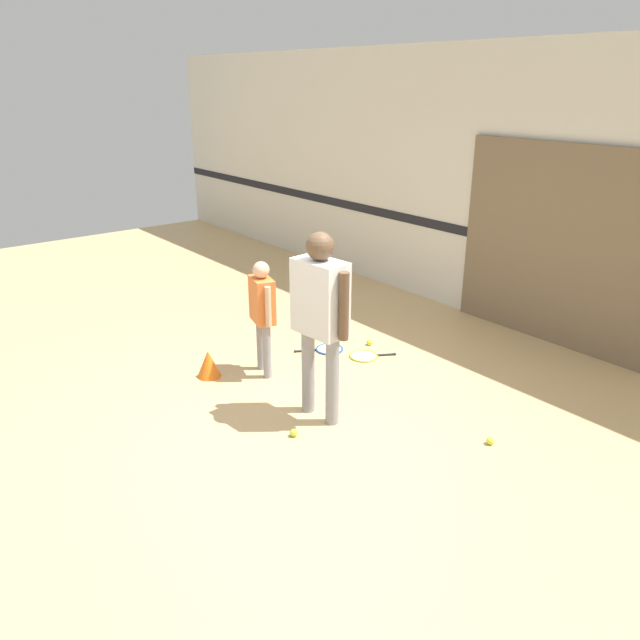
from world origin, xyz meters
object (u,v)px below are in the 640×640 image
at_px(racket_second_spare, 328,349).
at_px(tennis_ball_stray_left, 490,441).
at_px(racket_spare_on_floor, 365,356).
at_px(training_cone, 209,364).
at_px(person_student_left, 262,306).
at_px(tennis_ball_near_instructor, 294,433).
at_px(tennis_ball_by_spare_racket, 370,342).
at_px(person_instructor, 320,307).

distance_m(racket_second_spare, tennis_ball_stray_left, 2.30).
bearing_deg(racket_spare_on_floor, training_cone, -171.52).
bearing_deg(racket_spare_on_floor, tennis_ball_stray_left, -70.05).
bearing_deg(training_cone, person_student_left, 59.92).
bearing_deg(person_student_left, training_cone, -103.55).
height_order(racket_second_spare, training_cone, training_cone).
height_order(racket_second_spare, tennis_ball_near_instructor, tennis_ball_near_instructor).
bearing_deg(racket_second_spare, tennis_ball_stray_left, 114.73).
xyz_separation_m(racket_spare_on_floor, training_cone, (-0.63, -1.54, 0.13)).
bearing_deg(tennis_ball_near_instructor, person_student_left, 157.25).
bearing_deg(racket_spare_on_floor, tennis_ball_by_spare_racket, 69.68).
distance_m(racket_spare_on_floor, tennis_ball_by_spare_racket, 0.33).
bearing_deg(tennis_ball_stray_left, racket_spare_on_floor, 169.16).
bearing_deg(tennis_ball_by_spare_racket, racket_spare_on_floor, -51.11).
height_order(person_instructor, racket_spare_on_floor, person_instructor).
bearing_deg(training_cone, racket_spare_on_floor, 67.68).
xyz_separation_m(person_instructor, training_cone, (-1.31, -0.37, -0.89)).
distance_m(racket_second_spare, training_cone, 1.37).
bearing_deg(racket_spare_on_floor, racket_second_spare, 148.03).
relative_size(racket_second_spare, tennis_ball_by_spare_racket, 8.43).
height_order(person_student_left, tennis_ball_by_spare_racket, person_student_left).
bearing_deg(tennis_ball_stray_left, training_cone, -155.15).
bearing_deg(training_cone, tennis_ball_stray_left, 24.85).
bearing_deg(person_instructor, racket_spare_on_floor, 115.28).
relative_size(person_instructor, racket_spare_on_floor, 3.19).
bearing_deg(tennis_ball_near_instructor, racket_second_spare, 131.64).
bearing_deg(tennis_ball_stray_left, person_instructor, -146.89).
bearing_deg(training_cone, person_instructor, 15.97).
bearing_deg(training_cone, tennis_ball_by_spare_racket, 76.58).
height_order(racket_second_spare, tennis_ball_stray_left, tennis_ball_stray_left).
bearing_deg(tennis_ball_by_spare_racket, training_cone, -103.42).
distance_m(racket_spare_on_floor, training_cone, 1.67).
bearing_deg(racket_spare_on_floor, person_instructor, -118.97).
bearing_deg(person_student_left, racket_spare_on_floor, 88.06).
xyz_separation_m(person_instructor, person_student_left, (-1.03, 0.10, -0.30)).
bearing_deg(racket_second_spare, person_instructor, 76.80).
bearing_deg(tennis_ball_near_instructor, tennis_ball_by_spare_racket, 119.27).
distance_m(tennis_ball_stray_left, training_cone, 2.80).
distance_m(person_student_left, racket_second_spare, 1.12).
distance_m(person_instructor, person_student_left, 1.08).
distance_m(person_instructor, tennis_ball_near_instructor, 1.07).
bearing_deg(training_cone, racket_second_spare, 79.79).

